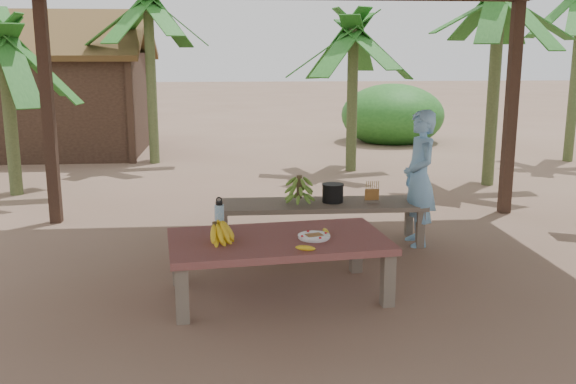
{
  "coord_description": "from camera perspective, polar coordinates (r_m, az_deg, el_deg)",
  "views": [
    {
      "loc": [
        -0.66,
        -5.42,
        2.01
      ],
      "look_at": [
        -0.18,
        0.11,
        0.8
      ],
      "focal_mm": 40.0,
      "sensor_mm": 36.0,
      "label": 1
    }
  ],
  "objects": [
    {
      "name": "cooking_pot",
      "position": [
        6.83,
        4.0,
        -0.12
      ],
      "size": [
        0.22,
        0.22,
        0.19
      ],
      "primitive_type": "cylinder",
      "color": "black",
      "rests_on": "bench"
    },
    {
      "name": "banana_plant_w",
      "position": [
        9.86,
        -23.9,
        10.92
      ],
      "size": [
        1.8,
        1.8,
        2.42
      ],
      "color": "#596638",
      "rests_on": "ground"
    },
    {
      "name": "banana_plant_nw",
      "position": [
        12.03,
        -12.31,
        15.14
      ],
      "size": [
        1.8,
        1.8,
        3.15
      ],
      "color": "#596638",
      "rests_on": "ground"
    },
    {
      "name": "bench",
      "position": [
        6.83,
        2.88,
        -1.4
      ],
      "size": [
        2.21,
        0.63,
        0.45
      ],
      "rotation": [
        0.0,
        0.0,
        -0.01
      ],
      "color": "brown",
      "rests_on": "ground"
    },
    {
      "name": "woman",
      "position": [
        6.87,
        11.6,
        1.2
      ],
      "size": [
        0.36,
        0.54,
        1.44
      ],
      "primitive_type": "imported",
      "rotation": [
        0.0,
        0.0,
        -1.53
      ],
      "color": "#76B0E0",
      "rests_on": "ground"
    },
    {
      "name": "skewer_rack",
      "position": [
        6.83,
        7.48,
        0.02
      ],
      "size": [
        0.18,
        0.08,
        0.24
      ],
      "primitive_type": null,
      "rotation": [
        0.0,
        0.0,
        -0.01
      ],
      "color": "#A57F47",
      "rests_on": "bench"
    },
    {
      "name": "hut",
      "position": [
        13.99,
        -21.12,
        7.78
      ],
      "size": [
        4.4,
        3.43,
        2.85
      ],
      "color": "black",
      "rests_on": "ground"
    },
    {
      "name": "work_table",
      "position": [
        5.37,
        -0.88,
        -4.76
      ],
      "size": [
        1.9,
        1.2,
        0.5
      ],
      "rotation": [
        0.0,
        0.0,
        0.12
      ],
      "color": "brown",
      "rests_on": "ground"
    },
    {
      "name": "banana_plant_ne",
      "position": [
        10.25,
        18.23,
        14.96
      ],
      "size": [
        1.8,
        1.8,
        3.08
      ],
      "color": "#596638",
      "rests_on": "ground"
    },
    {
      "name": "ripe_banana_bunch",
      "position": [
        5.25,
        -6.54,
        -3.46
      ],
      "size": [
        0.34,
        0.3,
        0.19
      ],
      "primitive_type": null,
      "rotation": [
        0.0,
        0.0,
        -0.13
      ],
      "color": "yellow",
      "rests_on": "work_table"
    },
    {
      "name": "loose_banana_front",
      "position": [
        5.01,
        1.56,
        -5.0
      ],
      "size": [
        0.17,
        0.07,
        0.04
      ],
      "primitive_type": "ellipsoid",
      "rotation": [
        0.0,
        0.0,
        1.75
      ],
      "color": "yellow",
      "rests_on": "work_table"
    },
    {
      "name": "ground",
      "position": [
        5.82,
        1.86,
        -7.92
      ],
      "size": [
        80.0,
        80.0,
        0.0
      ],
      "primitive_type": "plane",
      "color": "brown",
      "rests_on": "ground"
    },
    {
      "name": "loose_banana_side",
      "position": [
        5.46,
        3.38,
        -3.56
      ],
      "size": [
        0.08,
        0.14,
        0.04
      ],
      "primitive_type": "ellipsoid",
      "rotation": [
        0.0,
        0.0,
        0.25
      ],
      "color": "yellow",
      "rests_on": "work_table"
    },
    {
      "name": "plate",
      "position": [
        5.33,
        2.33,
        -3.98
      ],
      "size": [
        0.27,
        0.27,
        0.04
      ],
      "color": "white",
      "rests_on": "work_table"
    },
    {
      "name": "banana_plant_n",
      "position": [
        11.01,
        5.82,
        12.82
      ],
      "size": [
        1.8,
        1.8,
        2.59
      ],
      "color": "#596638",
      "rests_on": "ground"
    },
    {
      "name": "water_flask",
      "position": [
        5.55,
        -6.12,
        -2.21
      ],
      "size": [
        0.08,
        0.08,
        0.3
      ],
      "color": "#3F95C5",
      "rests_on": "work_table"
    },
    {
      "name": "green_banana_stalk",
      "position": [
        6.76,
        1.02,
        0.31
      ],
      "size": [
        0.28,
        0.28,
        0.31
      ],
      "primitive_type": null,
      "rotation": [
        0.0,
        0.0,
        -0.01
      ],
      "color": "#598C2D",
      "rests_on": "bench"
    }
  ]
}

